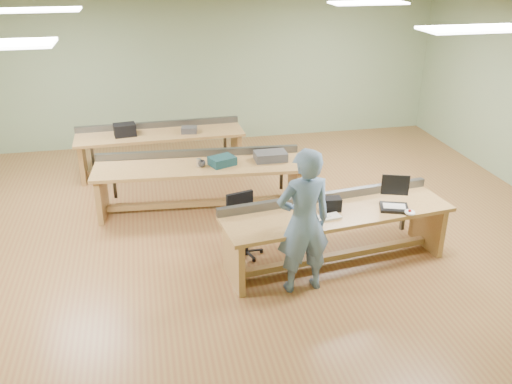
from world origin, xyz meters
TOP-DOWN VIEW (x-y plane):
  - floor at (0.00, 0.00)m, footprint 10.00×10.00m
  - ceiling at (0.00, 0.00)m, footprint 10.00×10.00m
  - wall_back at (0.00, 4.00)m, footprint 10.00×0.04m
  - wall_front at (0.00, -4.00)m, footprint 10.00×0.04m
  - fluor_panels at (0.00, 0.00)m, footprint 6.20×3.50m
  - workbench_front at (1.14, -1.22)m, footprint 3.04×1.15m
  - workbench_mid at (-0.38, 0.73)m, footprint 3.25×1.10m
  - workbench_back at (-0.89, 2.40)m, footprint 2.98×0.86m
  - person at (0.56, -1.71)m, footprint 0.69×0.49m
  - laptop_base at (1.87, -1.34)m, footprint 0.42×0.39m
  - laptop_screen at (1.92, -1.21)m, footprint 0.33×0.13m
  - keyboard at (0.90, -1.42)m, footprint 0.48×0.23m
  - trackball_mouse at (1.99, -1.53)m, footprint 0.15×0.17m
  - camera_bag at (1.07, -1.20)m, footprint 0.27×0.18m
  - task_chair at (0.04, -0.77)m, footprint 0.56×0.56m
  - parts_bin_teal at (-0.04, 0.62)m, footprint 0.45×0.40m
  - parts_bin_grey at (0.73, 0.66)m, footprint 0.49×0.32m
  - mug at (-0.36, 0.62)m, footprint 0.15×0.15m
  - drinks_can at (-0.39, 0.62)m, footprint 0.08×0.08m
  - storage_box_back at (-1.50, 2.35)m, footprint 0.40×0.31m
  - tray_back at (-0.38, 2.28)m, footprint 0.30×0.24m

SIDE VIEW (x-z plane):
  - floor at x=0.00m, z-range 0.00..0.00m
  - task_chair at x=0.04m, z-range -0.11..0.73m
  - workbench_back at x=-0.89m, z-range 0.13..0.99m
  - workbench_front at x=1.14m, z-range 0.13..0.99m
  - workbench_mid at x=-0.38m, z-range 0.13..0.99m
  - keyboard at x=0.90m, z-range 0.75..0.78m
  - laptop_base at x=1.87m, z-range 0.75..0.79m
  - trackball_mouse at x=1.99m, z-range 0.75..0.82m
  - mug at x=-0.36m, z-range 0.75..0.84m
  - tray_back at x=-0.38m, z-range 0.75..0.86m
  - drinks_can at x=-0.39m, z-range 0.75..0.88m
  - parts_bin_teal at x=-0.04m, z-range 0.75..0.88m
  - parts_bin_grey at x=0.73m, z-range 0.75..0.88m
  - camera_bag at x=1.07m, z-range 0.75..0.92m
  - storage_box_back at x=-1.50m, z-range 0.75..0.96m
  - person at x=0.56m, z-range 0.00..1.80m
  - laptop_screen at x=1.92m, z-range 0.89..1.16m
  - wall_back at x=0.00m, z-range 0.00..3.00m
  - wall_front at x=0.00m, z-range 0.00..3.00m
  - fluor_panels at x=0.00m, z-range 2.96..2.99m
  - ceiling at x=0.00m, z-range 3.00..3.00m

